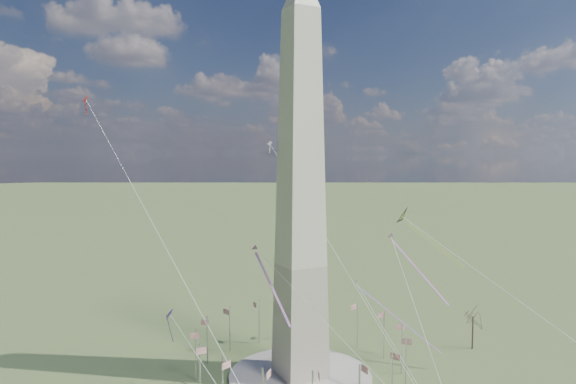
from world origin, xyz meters
name	(u,v)px	position (x,y,z in m)	size (l,w,h in m)	color
ground	(300,377)	(0.00, 0.00, 0.00)	(2000.00, 2000.00, 0.00)	#465B2D
plaza	(300,375)	(0.00, 0.00, 0.40)	(36.00, 36.00, 0.80)	#A7A398
washington_monument	(300,188)	(0.00, 0.00, 47.95)	(15.56, 15.56, 100.00)	#B2A995
flagpole_ring	(300,349)	(0.00, 0.00, 7.27)	(54.40, 54.40, 13.00)	silver
tree_near	(473,314)	(53.38, -5.62, 10.20)	(8.18, 8.18, 14.31)	#4D392E
kite_delta_black	(406,220)	(35.55, 3.14, 37.58)	(14.67, 18.35, 15.92)	black
kite_diamond_purple	(170,318)	(-30.71, 8.53, 17.35)	(2.25, 2.93, 8.56)	#3B1C80
kite_streamer_left	(410,259)	(23.79, -12.73, 30.26)	(2.29, 20.51, 14.07)	#E54924
kite_streamer_mid	(266,274)	(-8.79, 1.21, 27.15)	(2.07, 21.95, 15.07)	#E54924
kite_streamer_right	(383,305)	(26.01, 0.68, 14.75)	(14.81, 21.35, 16.94)	#E54924
kite_small_red	(85,100)	(-45.80, 32.94, 70.06)	(1.35, 2.21, 5.08)	red
kite_small_white	(270,144)	(13.42, 47.46, 59.40)	(1.20, 1.72, 4.30)	white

